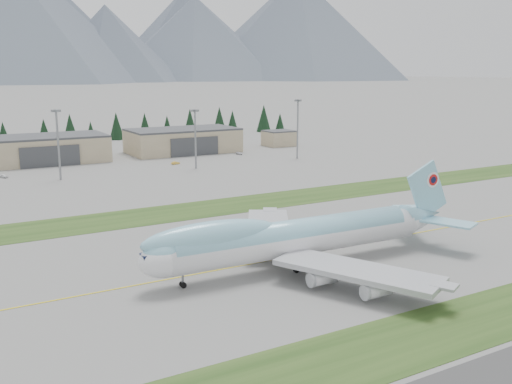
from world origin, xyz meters
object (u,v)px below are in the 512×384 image
service_vehicle_c (239,155)px  boeing_747_freighter (296,237)px  hangar_center (44,149)px  service_vehicle_a (4,178)px  service_vehicle_b (176,164)px  hangar_right (183,140)px

service_vehicle_c → boeing_747_freighter: bearing=-122.1°
boeing_747_freighter → hangar_center: size_ratio=1.41×
hangar_center → service_vehicle_a: size_ratio=13.66×
service_vehicle_a → service_vehicle_c: service_vehicle_a is taller
boeing_747_freighter → service_vehicle_c: boeing_747_freighter is taller
hangar_center → service_vehicle_b: hangar_center is taller
boeing_747_freighter → hangar_right: 160.99m
boeing_747_freighter → hangar_right: size_ratio=1.41×
service_vehicle_a → service_vehicle_b: size_ratio=0.99×
boeing_747_freighter → service_vehicle_c: (60.13, 136.21, -5.90)m
service_vehicle_b → hangar_right: bearing=-42.0°
hangar_center → hangar_right: 60.00m
hangar_center → service_vehicle_b: size_ratio=13.53×
service_vehicle_b → service_vehicle_c: 36.47m
hangar_center → service_vehicle_a: bearing=-122.2°
boeing_747_freighter → service_vehicle_a: size_ratio=19.22×
boeing_747_freighter → service_vehicle_a: boeing_747_freighter is taller
hangar_center → service_vehicle_c: size_ratio=12.67×
hangar_center → service_vehicle_a: (-18.46, -29.35, -5.39)m
service_vehicle_a → service_vehicle_b: service_vehicle_a is taller
hangar_center → service_vehicle_a: hangar_center is taller
boeing_747_freighter → hangar_center: bearing=98.7°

